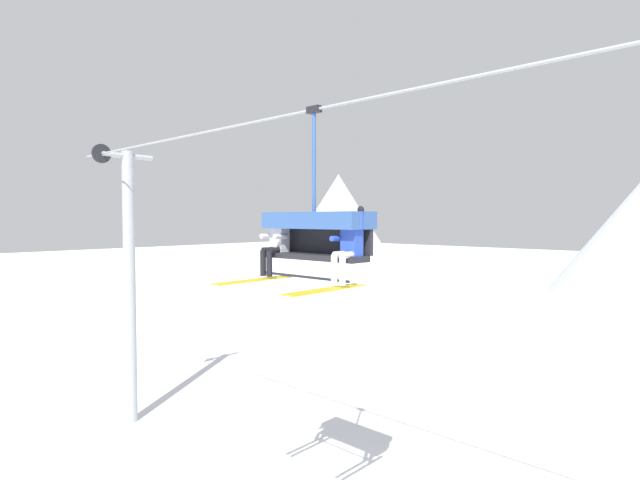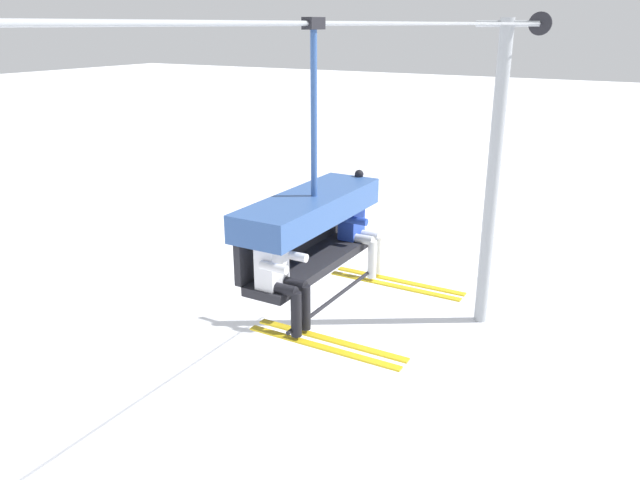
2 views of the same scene
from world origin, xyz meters
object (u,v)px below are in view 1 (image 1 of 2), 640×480
at_px(chairlift_chair, 317,228).
at_px(lift_tower_near, 129,280).
at_px(skier_blue, 347,246).
at_px(skier_white, 275,243).

bearing_deg(chairlift_chair, lift_tower_near, 175.32).
bearing_deg(skier_blue, skier_white, -179.78).
bearing_deg(lift_tower_near, skier_white, -6.81).
xyz_separation_m(lift_tower_near, skier_blue, (9.56, -0.92, 1.46)).
relative_size(skier_white, skier_blue, 1.00).
xyz_separation_m(lift_tower_near, skier_white, (7.79, -0.93, 1.44)).
relative_size(chairlift_chair, skier_white, 1.78).
relative_size(lift_tower_near, skier_blue, 5.03).
height_order(chairlift_chair, skier_white, chairlift_chair).
relative_size(lift_tower_near, skier_white, 5.03).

